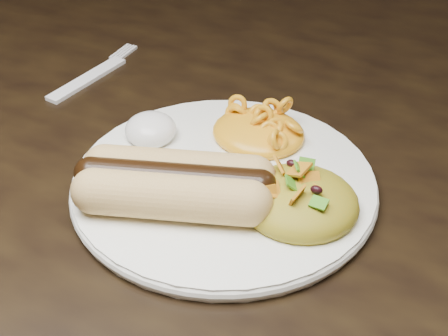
% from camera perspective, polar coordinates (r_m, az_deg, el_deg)
% --- Properties ---
extents(table, '(1.60, 0.90, 0.75)m').
position_cam_1_polar(table, '(0.73, 1.42, 0.28)').
color(table, black).
rests_on(table, floor).
extents(plate, '(0.30, 0.30, 0.01)m').
position_cam_1_polar(plate, '(0.54, 0.00, -1.38)').
color(plate, white).
rests_on(plate, table).
extents(hotdog, '(0.13, 0.10, 0.03)m').
position_cam_1_polar(hotdog, '(0.50, -4.12, -1.26)').
color(hotdog, '#DDC178').
rests_on(hotdog, plate).
extents(mac_and_cheese, '(0.10, 0.09, 0.03)m').
position_cam_1_polar(mac_and_cheese, '(0.57, 2.91, 3.86)').
color(mac_and_cheese, orange).
rests_on(mac_and_cheese, plate).
extents(sour_cream, '(0.05, 0.05, 0.03)m').
position_cam_1_polar(sour_cream, '(0.58, -6.14, 3.63)').
color(sour_cream, white).
rests_on(sour_cream, plate).
extents(taco_salad, '(0.09, 0.08, 0.04)m').
position_cam_1_polar(taco_salad, '(0.50, 6.33, -2.03)').
color(taco_salad, '#C36E01').
rests_on(taco_salad, plate).
extents(fork, '(0.04, 0.16, 0.00)m').
position_cam_1_polar(fork, '(0.70, -11.31, 7.25)').
color(fork, white).
rests_on(fork, table).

